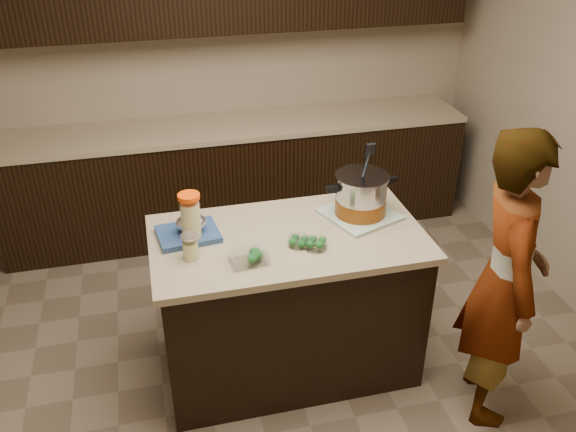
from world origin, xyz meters
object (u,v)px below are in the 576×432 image
(lemonade_pitcher, at_px, (191,220))
(stock_pot, at_px, (361,197))
(island, at_px, (288,303))
(person, at_px, (505,281))

(lemonade_pitcher, bearing_deg, stock_pot, 2.69)
(island, height_order, person, person)
(lemonade_pitcher, height_order, person, person)
(stock_pot, distance_m, lemonade_pitcher, 0.94)
(lemonade_pitcher, distance_m, person, 1.61)
(island, xyz_separation_m, lemonade_pitcher, (-0.50, 0.06, 0.58))
(person, bearing_deg, island, 79.64)
(stock_pot, bearing_deg, island, -171.16)
(island, relative_size, stock_pot, 3.45)
(island, bearing_deg, lemonade_pitcher, 172.65)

